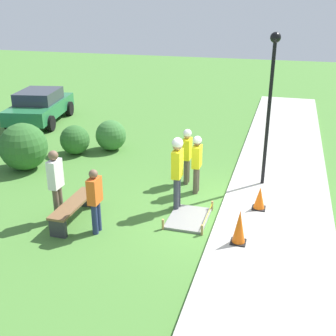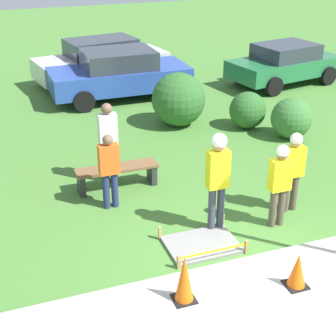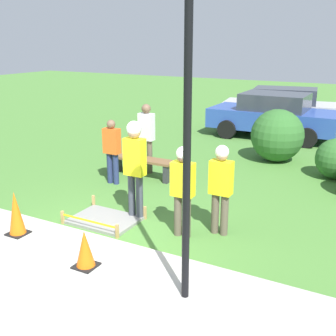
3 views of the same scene
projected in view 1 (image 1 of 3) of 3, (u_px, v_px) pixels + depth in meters
ground_plane at (219, 214)px, 10.81m from camera, size 60.00×60.00×0.00m
sidewalk at (275, 219)px, 10.43m from camera, size 28.00×2.78×0.10m
wet_concrete_patch at (189, 218)px, 10.51m from camera, size 1.33×1.00×0.26m
traffic_cone_near_patch at (239, 227)px, 9.20m from camera, size 0.34×0.34×0.79m
traffic_cone_far_patch at (260, 198)px, 10.74m from camera, size 0.34×0.34×0.60m
park_bench at (74, 208)px, 10.34m from camera, size 1.79×0.44×0.51m
worker_supervisor at (197, 160)px, 11.64m from camera, size 0.40×0.24×1.67m
worker_assistant at (187, 152)px, 12.24m from camera, size 0.40×0.24×1.67m
worker_trainee at (177, 166)px, 10.59m from camera, size 0.40×0.28×1.96m
bystander_in_orange_shirt at (95, 198)px, 9.64m from camera, size 0.40×0.22×1.59m
bystander_in_gray_shirt at (56, 181)px, 10.12m from camera, size 0.40×0.24×1.83m
lamppost_near at (271, 90)px, 11.32m from camera, size 0.28×0.28×4.24m
parked_car_green at (40, 106)px, 18.49m from camera, size 4.33×2.57×1.42m
shrub_rounded_near at (75, 140)px, 14.77m from camera, size 1.03×1.03×1.03m
shrub_rounded_mid at (23, 147)px, 13.35m from camera, size 1.51×1.51×1.51m
shrub_rounded_far at (111, 135)px, 15.15m from camera, size 1.10×1.10×1.10m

